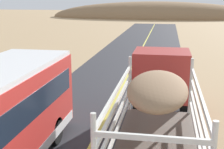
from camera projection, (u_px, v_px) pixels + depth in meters
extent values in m
cube|color=#B2332D|center=(161.00, 74.00, 14.61)|extent=(2.50, 2.20, 2.20)
cube|color=#192333|center=(162.00, 65.00, 14.50)|extent=(2.53, 1.54, 0.70)
cylinder|color=silver|center=(130.00, 83.00, 12.62)|extent=(0.12, 0.12, 2.20)
cylinder|color=silver|center=(191.00, 86.00, 12.22)|extent=(0.12, 0.12, 2.20)
cube|color=silver|center=(117.00, 131.00, 9.78)|extent=(0.08, 6.30, 0.12)
cube|color=silver|center=(197.00, 136.00, 9.37)|extent=(0.08, 6.30, 0.12)
cube|color=silver|center=(117.00, 117.00, 9.68)|extent=(0.08, 6.30, 0.12)
cube|color=silver|center=(198.00, 123.00, 9.27)|extent=(0.08, 6.30, 0.12)
cube|color=silver|center=(117.00, 104.00, 9.57)|extent=(0.08, 6.30, 0.12)
cube|color=silver|center=(199.00, 108.00, 9.16)|extent=(0.08, 6.30, 0.12)
cube|color=silver|center=(117.00, 90.00, 9.46)|extent=(0.08, 6.30, 0.12)
cube|color=silver|center=(200.00, 94.00, 9.06)|extent=(0.08, 6.30, 0.12)
cube|color=silver|center=(152.00, 138.00, 6.24)|extent=(2.40, 0.08, 0.12)
ellipsoid|color=#8C6B4C|center=(158.00, 89.00, 9.24)|extent=(1.75, 3.84, 0.70)
cylinder|color=black|center=(137.00, 99.00, 15.09)|extent=(0.32, 1.10, 1.10)
cylinder|color=black|center=(184.00, 101.00, 14.73)|extent=(0.32, 1.10, 1.10)
cylinder|color=black|center=(0.00, 126.00, 12.00)|extent=(0.30, 1.00, 1.00)
cylinder|color=black|center=(55.00, 131.00, 11.62)|extent=(0.30, 1.00, 1.00)
ellipsoid|color=olive|center=(155.00, 17.00, 81.58)|extent=(54.39, 20.82, 8.13)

